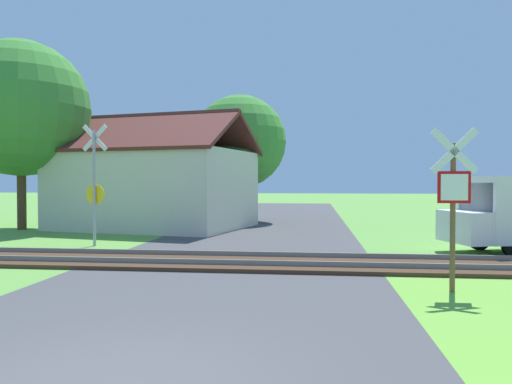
{
  "coord_description": "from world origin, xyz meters",
  "views": [
    {
      "loc": [
        2.05,
        -4.74,
        2.1
      ],
      "look_at": [
        0.5,
        8.69,
        1.8
      ],
      "focal_mm": 35.0,
      "sensor_mm": 36.0,
      "label": 1
    }
  ],
  "objects_px": {
    "house": "(155,186)",
    "tree_left": "(21,109)",
    "stop_sign_near": "(453,198)",
    "crossing_sign_far": "(95,181)",
    "tree_center": "(240,142)"
  },
  "relations": [
    {
      "from": "house",
      "to": "tree_left",
      "type": "height_order",
      "value": "tree_left"
    },
    {
      "from": "tree_left",
      "to": "stop_sign_near",
      "type": "bearing_deg",
      "value": -34.74
    },
    {
      "from": "crossing_sign_far",
      "to": "tree_center",
      "type": "distance_m",
      "value": 10.95
    },
    {
      "from": "house",
      "to": "tree_left",
      "type": "bearing_deg",
      "value": -152.0
    },
    {
      "from": "stop_sign_near",
      "to": "house",
      "type": "bearing_deg",
      "value": -52.27
    },
    {
      "from": "house",
      "to": "tree_center",
      "type": "distance_m",
      "value": 5.56
    },
    {
      "from": "house",
      "to": "tree_center",
      "type": "relative_size",
      "value": 1.42
    },
    {
      "from": "stop_sign_near",
      "to": "tree_left",
      "type": "relative_size",
      "value": 0.38
    },
    {
      "from": "crossing_sign_far",
      "to": "tree_center",
      "type": "xyz_separation_m",
      "value": [
        3.21,
        10.27,
        2.02
      ]
    },
    {
      "from": "tree_center",
      "to": "crossing_sign_far",
      "type": "bearing_deg",
      "value": -107.35
    },
    {
      "from": "crossing_sign_far",
      "to": "tree_left",
      "type": "xyz_separation_m",
      "value": [
        -5.5,
        4.83,
        3.1
      ]
    },
    {
      "from": "tree_left",
      "to": "tree_center",
      "type": "height_order",
      "value": "tree_left"
    },
    {
      "from": "stop_sign_near",
      "to": "tree_center",
      "type": "bearing_deg",
      "value": -69.12
    },
    {
      "from": "tree_left",
      "to": "house",
      "type": "bearing_deg",
      "value": 15.82
    },
    {
      "from": "crossing_sign_far",
      "to": "tree_center",
      "type": "bearing_deg",
      "value": 77.95
    }
  ]
}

